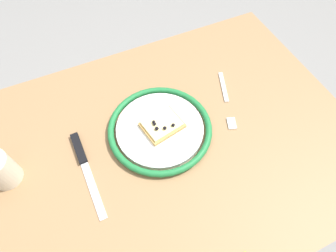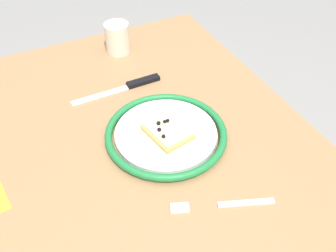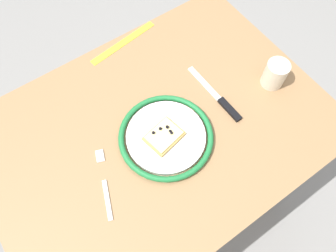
% 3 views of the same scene
% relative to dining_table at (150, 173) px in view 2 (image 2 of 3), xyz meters
% --- Properties ---
extents(dining_table, '(1.00, 0.73, 0.77)m').
position_rel_dining_table_xyz_m(dining_table, '(0.00, 0.00, 0.00)').
color(dining_table, '#936D47').
rests_on(dining_table, ground_plane).
extents(plate, '(0.27, 0.27, 0.02)m').
position_rel_dining_table_xyz_m(plate, '(-0.00, -0.04, 0.11)').
color(plate, white).
rests_on(plate, dining_table).
extents(pizza_slice_near, '(0.11, 0.10, 0.03)m').
position_rel_dining_table_xyz_m(pizza_slice_near, '(-0.01, -0.04, 0.13)').
color(pizza_slice_near, tan).
rests_on(pizza_slice_near, plate).
extents(knife, '(0.02, 0.24, 0.01)m').
position_rel_dining_table_xyz_m(knife, '(0.21, -0.04, 0.11)').
color(knife, silver).
rests_on(knife, dining_table).
extents(fork, '(0.09, 0.19, 0.00)m').
position_rel_dining_table_xyz_m(fork, '(-0.21, -0.06, 0.10)').
color(fork, silver).
rests_on(fork, dining_table).
extents(cup, '(0.07, 0.07, 0.09)m').
position_rel_dining_table_xyz_m(cup, '(0.38, -0.07, 0.15)').
color(cup, beige).
rests_on(cup, dining_table).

